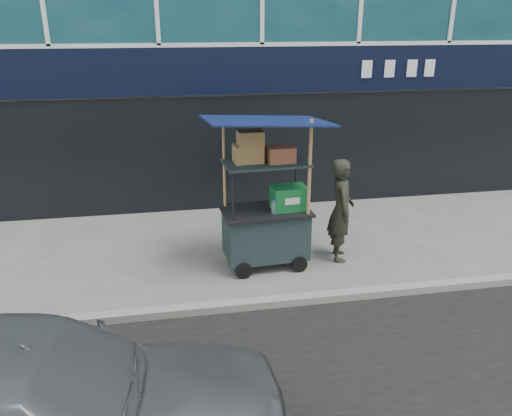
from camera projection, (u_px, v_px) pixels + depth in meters
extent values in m
plane|color=#60605C|center=(309.00, 295.00, 7.47)|extent=(80.00, 80.00, 0.00)
cube|color=gray|center=(313.00, 298.00, 7.27)|extent=(80.00, 0.18, 0.12)
cube|color=black|center=(262.00, 71.00, 9.99)|extent=(15.68, 0.06, 0.90)
cube|color=black|center=(261.00, 153.00, 10.63)|extent=(15.68, 0.04, 2.40)
cube|color=black|center=(265.00, 234.00, 8.23)|extent=(1.37, 0.86, 0.77)
cylinder|color=black|center=(244.00, 271.00, 7.90)|extent=(0.27, 0.07, 0.26)
cylinder|color=black|center=(299.00, 264.00, 8.11)|extent=(0.27, 0.07, 0.26)
cube|color=black|center=(266.00, 211.00, 8.08)|extent=(1.47, 0.96, 0.04)
cylinder|color=black|center=(233.00, 198.00, 7.50)|extent=(0.04, 0.04, 0.83)
cylinder|color=black|center=(309.00, 191.00, 7.78)|extent=(0.04, 0.04, 0.83)
cylinder|color=black|center=(225.00, 185.00, 8.10)|extent=(0.04, 0.04, 0.83)
cylinder|color=black|center=(295.00, 179.00, 8.38)|extent=(0.04, 0.04, 0.83)
cube|color=black|center=(266.00, 163.00, 7.80)|extent=(1.37, 0.86, 0.03)
cylinder|color=#A87A4B|center=(309.00, 198.00, 7.82)|extent=(0.06, 0.06, 2.48)
cylinder|color=#A87A4B|center=(225.00, 194.00, 8.16)|extent=(0.05, 0.05, 2.37)
cube|color=#0D134C|center=(266.00, 121.00, 7.56)|extent=(1.96, 1.45, 0.22)
cube|color=#0F6029|center=(289.00, 198.00, 8.04)|extent=(0.58, 0.42, 0.39)
cylinder|color=silver|center=(273.00, 208.00, 7.85)|extent=(0.08, 0.08, 0.22)
cylinder|color=blue|center=(273.00, 200.00, 7.81)|extent=(0.04, 0.04, 0.02)
cube|color=olive|center=(248.00, 154.00, 7.73)|extent=(0.46, 0.36, 0.28)
cube|color=#9C6B44|center=(281.00, 154.00, 7.75)|extent=(0.44, 0.34, 0.24)
cube|color=olive|center=(250.00, 138.00, 7.63)|extent=(0.40, 0.31, 0.22)
imported|color=#28291E|center=(341.00, 210.00, 8.34)|extent=(0.54, 0.71, 1.76)
imported|color=#54575B|center=(10.00, 416.00, 4.11)|extent=(4.91, 2.40, 1.61)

